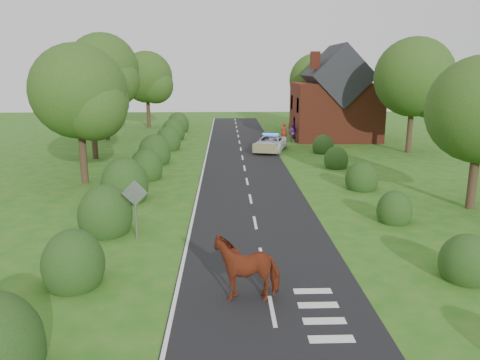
{
  "coord_description": "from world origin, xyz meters",
  "views": [
    {
      "loc": [
        -1.32,
        -16.29,
        6.89
      ],
      "look_at": [
        -0.6,
        7.05,
        1.3
      ],
      "focal_mm": 35.0,
      "sensor_mm": 36.0,
      "label": 1
    }
  ],
  "objects_px": {
    "cow": "(247,270)",
    "pedestrian_purple": "(293,132)",
    "pedestrian_red": "(284,132)",
    "road_sign": "(135,201)",
    "police_van": "(270,143)"
  },
  "relations": [
    {
      "from": "pedestrian_red",
      "to": "pedestrian_purple",
      "type": "distance_m",
      "value": 0.89
    },
    {
      "from": "cow",
      "to": "pedestrian_purple",
      "type": "xyz_separation_m",
      "value": [
        5.79,
        30.86,
        0.11
      ]
    },
    {
      "from": "police_van",
      "to": "pedestrian_purple",
      "type": "bearing_deg",
      "value": 77.87
    },
    {
      "from": "pedestrian_purple",
      "to": "pedestrian_red",
      "type": "bearing_deg",
      "value": -5.3
    },
    {
      "from": "cow",
      "to": "police_van",
      "type": "xyz_separation_m",
      "value": [
        3.19,
        25.97,
        -0.14
      ]
    },
    {
      "from": "pedestrian_red",
      "to": "cow",
      "type": "bearing_deg",
      "value": 67.88
    },
    {
      "from": "road_sign",
      "to": "police_van",
      "type": "xyz_separation_m",
      "value": [
        7.5,
        21.03,
        -0.97
      ]
    },
    {
      "from": "road_sign",
      "to": "pedestrian_purple",
      "type": "bearing_deg",
      "value": 68.71
    },
    {
      "from": "police_van",
      "to": "pedestrian_purple",
      "type": "distance_m",
      "value": 5.55
    },
    {
      "from": "pedestrian_red",
      "to": "road_sign",
      "type": "bearing_deg",
      "value": 57.47
    },
    {
      "from": "cow",
      "to": "pedestrian_red",
      "type": "bearing_deg",
      "value": 165.55
    },
    {
      "from": "road_sign",
      "to": "cow",
      "type": "relative_size",
      "value": 1.09
    },
    {
      "from": "road_sign",
      "to": "pedestrian_purple",
      "type": "distance_m",
      "value": 27.83
    },
    {
      "from": "road_sign",
      "to": "pedestrian_red",
      "type": "relative_size",
      "value": 1.41
    },
    {
      "from": "pedestrian_purple",
      "to": "police_van",
      "type": "bearing_deg",
      "value": 79.37
    }
  ]
}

